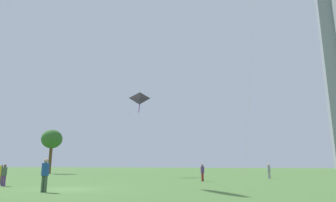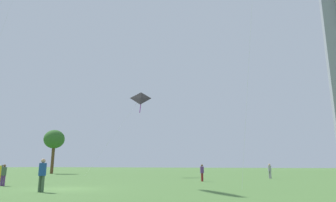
% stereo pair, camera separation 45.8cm
% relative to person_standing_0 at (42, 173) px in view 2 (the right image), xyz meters
% --- Properties ---
extents(ground, '(280.00, 280.00, 0.00)m').
position_rel_person_standing_0_xyz_m(ground, '(-0.19, 2.27, -1.07)').
color(ground, '#4C7538').
extents(person_standing_0, '(0.41, 0.41, 1.86)m').
position_rel_person_standing_0_xyz_m(person_standing_0, '(0.00, 0.00, 0.00)').
color(person_standing_0, '#3F593F').
rests_on(person_standing_0, ground).
extents(person_standing_1, '(0.35, 0.35, 1.55)m').
position_rel_person_standing_0_xyz_m(person_standing_1, '(6.02, 13.81, -0.18)').
color(person_standing_1, maroon).
rests_on(person_standing_1, ground).
extents(person_standing_2, '(0.34, 0.34, 1.55)m').
position_rel_person_standing_0_xyz_m(person_standing_2, '(-6.27, 2.95, -0.18)').
color(person_standing_2, '#593372').
rests_on(person_standing_2, ground).
extents(person_standing_3, '(0.36, 0.36, 1.63)m').
position_rel_person_standing_0_xyz_m(person_standing_3, '(11.83, 21.83, -0.13)').
color(person_standing_3, gray).
rests_on(person_standing_3, ground).
extents(kite_flying_3, '(7.66, 4.97, 11.75)m').
position_rel_person_standing_0_xyz_m(kite_flying_3, '(-5.03, 23.35, 9.71)').
color(kite_flying_3, silver).
rests_on(kite_flying_3, ground).
extents(park_tree_0, '(3.54, 3.54, 7.57)m').
position_rel_person_standing_0_xyz_m(park_tree_0, '(-24.12, 28.36, 4.76)').
color(park_tree_0, brown).
rests_on(park_tree_0, ground).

